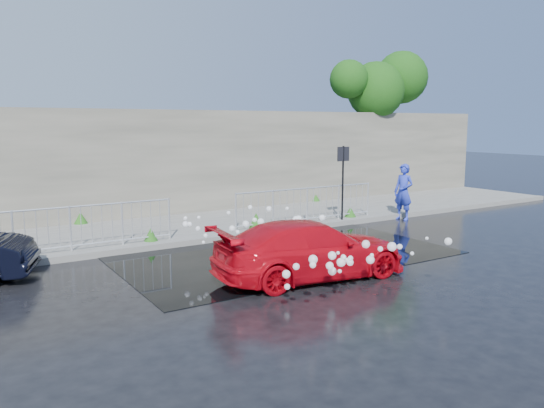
# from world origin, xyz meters

# --- Properties ---
(ground) EXTENTS (90.00, 90.00, 0.00)m
(ground) POSITION_xyz_m (0.00, 0.00, 0.00)
(ground) COLOR black
(ground) RESTS_ON ground
(pavement) EXTENTS (30.00, 4.00, 0.15)m
(pavement) POSITION_xyz_m (0.00, 5.00, 0.07)
(pavement) COLOR #61615C
(pavement) RESTS_ON ground
(curb) EXTENTS (30.00, 0.25, 0.16)m
(curb) POSITION_xyz_m (0.00, 3.00, 0.08)
(curb) COLOR #61615C
(curb) RESTS_ON ground
(retaining_wall) EXTENTS (30.00, 0.60, 3.50)m
(retaining_wall) POSITION_xyz_m (0.00, 7.20, 1.90)
(retaining_wall) COLOR #575349
(retaining_wall) RESTS_ON pavement
(puddle) EXTENTS (8.00, 5.00, 0.01)m
(puddle) POSITION_xyz_m (0.50, 1.00, 0.01)
(puddle) COLOR black
(puddle) RESTS_ON ground
(sign_post) EXTENTS (0.45, 0.06, 2.50)m
(sign_post) POSITION_xyz_m (4.20, 3.10, 1.72)
(sign_post) COLOR black
(sign_post) RESTS_ON ground
(tree) EXTENTS (4.95, 2.43, 6.35)m
(tree) POSITION_xyz_m (9.90, 7.42, 4.84)
(tree) COLOR #332114
(tree) RESTS_ON ground
(railing_left) EXTENTS (5.05, 0.05, 1.10)m
(railing_left) POSITION_xyz_m (-4.00, 3.35, 0.74)
(railing_left) COLOR silver
(railing_left) RESTS_ON pavement
(railing_right) EXTENTS (5.05, 0.05, 1.10)m
(railing_right) POSITION_xyz_m (3.00, 3.35, 0.74)
(railing_right) COLOR silver
(railing_right) RESTS_ON pavement
(weeds) EXTENTS (12.17, 3.93, 0.45)m
(weeds) POSITION_xyz_m (-0.32, 4.37, 0.33)
(weeds) COLOR #1F5616
(weeds) RESTS_ON pavement
(water_spray) EXTENTS (3.68, 5.46, 1.08)m
(water_spray) POSITION_xyz_m (-0.17, -0.56, 0.69)
(water_spray) COLOR white
(water_spray) RESTS_ON ground
(red_car) EXTENTS (4.31, 2.11, 1.21)m
(red_car) POSITION_xyz_m (-0.14, -1.12, 0.60)
(red_car) COLOR red
(red_car) RESTS_ON ground
(person) EXTENTS (0.56, 0.75, 1.87)m
(person) POSITION_xyz_m (6.50, 2.71, 0.94)
(person) COLOR #2738C3
(person) RESTS_ON ground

